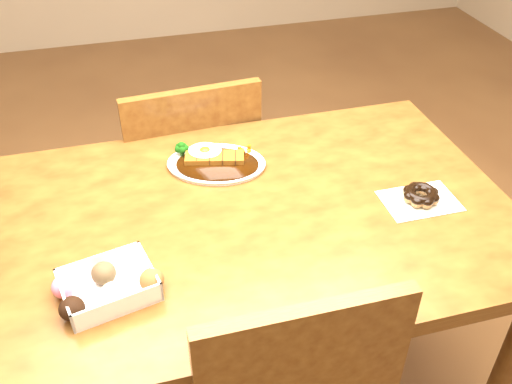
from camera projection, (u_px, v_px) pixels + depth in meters
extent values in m
cube|color=#532910|center=(256.00, 218.00, 1.34)|extent=(1.20, 0.80, 0.04)
cylinder|color=#532910|center=(502.00, 382.00, 1.41)|extent=(0.06, 0.06, 0.71)
cylinder|color=#532910|center=(53.00, 274.00, 1.71)|extent=(0.06, 0.06, 0.71)
cylinder|color=#532910|center=(383.00, 214.00, 1.94)|extent=(0.06, 0.06, 0.71)
cube|color=#532910|center=(186.00, 182.00, 1.96)|extent=(0.45, 0.45, 0.04)
cylinder|color=#532910|center=(222.00, 195.00, 2.27)|extent=(0.04, 0.04, 0.41)
cylinder|color=#532910|center=(137.00, 213.00, 2.18)|extent=(0.04, 0.04, 0.41)
cylinder|color=#532910|center=(249.00, 250.00, 2.01)|extent=(0.04, 0.04, 0.41)
cylinder|color=#532910|center=(154.00, 273.00, 1.92)|extent=(0.04, 0.04, 0.41)
cube|color=#532910|center=(195.00, 151.00, 1.67)|extent=(0.40, 0.06, 0.40)
cube|color=#532910|center=(302.00, 382.00, 1.05)|extent=(0.40, 0.03, 0.40)
ellipsoid|color=white|center=(216.00, 164.00, 1.47)|extent=(0.29, 0.25, 0.01)
ellipsoid|color=black|center=(217.00, 165.00, 1.45)|extent=(0.25, 0.21, 0.01)
cube|color=#6B380C|center=(215.00, 158.00, 1.46)|extent=(0.16, 0.09, 0.02)
ellipsoid|color=white|center=(205.00, 151.00, 1.47)|extent=(0.10, 0.10, 0.01)
ellipsoid|color=#FFB214|center=(205.00, 150.00, 1.47)|extent=(0.03, 0.03, 0.02)
cube|color=white|center=(109.00, 285.00, 1.11)|extent=(0.20, 0.17, 0.05)
ellipsoid|color=black|center=(72.00, 309.00, 1.05)|extent=(0.05, 0.05, 0.04)
ellipsoid|color=beige|center=(113.00, 294.00, 1.08)|extent=(0.05, 0.05, 0.04)
ellipsoid|color=brown|center=(152.00, 280.00, 1.11)|extent=(0.05, 0.05, 0.04)
ellipsoid|color=pink|center=(64.00, 287.00, 1.10)|extent=(0.05, 0.05, 0.04)
ellipsoid|color=black|center=(104.00, 273.00, 1.13)|extent=(0.05, 0.05, 0.04)
cube|color=silver|center=(420.00, 201.00, 1.35)|extent=(0.18, 0.12, 0.00)
torus|color=olive|center=(421.00, 196.00, 1.34)|extent=(0.08, 0.08, 0.03)
torus|color=black|center=(421.00, 193.00, 1.34)|extent=(0.08, 0.08, 0.02)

